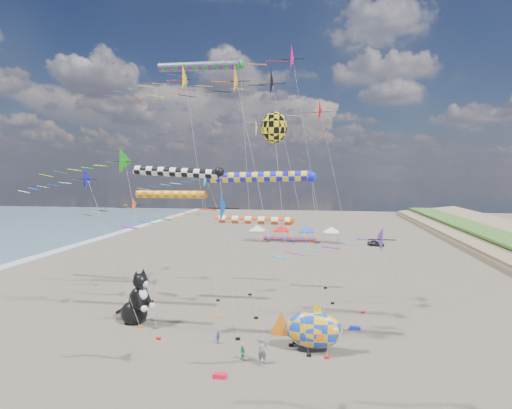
{
  "coord_description": "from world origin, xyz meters",
  "views": [
    {
      "loc": [
        6.42,
        -20.46,
        13.98
      ],
      "look_at": [
        1.3,
        12.0,
        11.4
      ],
      "focal_mm": 28.0,
      "sensor_mm": 36.0,
      "label": 1
    }
  ],
  "objects_px": {
    "child_green": "(242,353)",
    "child_blue": "(218,338)",
    "fish_inflatable": "(313,330)",
    "parked_car": "(376,243)",
    "person_adult": "(262,351)",
    "cat_inflatable": "(137,296)"
  },
  "relations": [
    {
      "from": "child_green",
      "to": "child_blue",
      "type": "xyz_separation_m",
      "value": [
        -2.57,
        2.65,
        -0.06
      ]
    },
    {
      "from": "fish_inflatable",
      "to": "parked_car",
      "type": "distance_m",
      "value": 49.18
    },
    {
      "from": "person_adult",
      "to": "fish_inflatable",
      "type": "bearing_deg",
      "value": 35.4
    },
    {
      "from": "fish_inflatable",
      "to": "child_green",
      "type": "distance_m",
      "value": 5.81
    },
    {
      "from": "person_adult",
      "to": "child_blue",
      "type": "relative_size",
      "value": 1.94
    },
    {
      "from": "cat_inflatable",
      "to": "fish_inflatable",
      "type": "bearing_deg",
      "value": 9.59
    },
    {
      "from": "child_green",
      "to": "parked_car",
      "type": "relative_size",
      "value": 0.34
    },
    {
      "from": "cat_inflatable",
      "to": "child_blue",
      "type": "height_order",
      "value": "cat_inflatable"
    },
    {
      "from": "child_green",
      "to": "parked_car",
      "type": "xyz_separation_m",
      "value": [
        16.49,
        50.13,
        -0.01
      ]
    },
    {
      "from": "child_green",
      "to": "cat_inflatable",
      "type": "bearing_deg",
      "value": -173.61
    },
    {
      "from": "cat_inflatable",
      "to": "child_green",
      "type": "distance_m",
      "value": 12.72
    },
    {
      "from": "cat_inflatable",
      "to": "child_blue",
      "type": "bearing_deg",
      "value": 1.59
    },
    {
      "from": "child_blue",
      "to": "cat_inflatable",
      "type": "bearing_deg",
      "value": 108.12
    },
    {
      "from": "fish_inflatable",
      "to": "child_green",
      "type": "bearing_deg",
      "value": -156.29
    },
    {
      "from": "child_green",
      "to": "child_blue",
      "type": "height_order",
      "value": "child_green"
    },
    {
      "from": "fish_inflatable",
      "to": "parked_car",
      "type": "bearing_deg",
      "value": 76.72
    },
    {
      "from": "fish_inflatable",
      "to": "person_adult",
      "type": "bearing_deg",
      "value": -145.61
    },
    {
      "from": "cat_inflatable",
      "to": "child_green",
      "type": "height_order",
      "value": "cat_inflatable"
    },
    {
      "from": "cat_inflatable",
      "to": "child_green",
      "type": "relative_size",
      "value": 4.74
    },
    {
      "from": "fish_inflatable",
      "to": "child_green",
      "type": "xyz_separation_m",
      "value": [
        -5.19,
        -2.28,
        -1.25
      ]
    },
    {
      "from": "fish_inflatable",
      "to": "parked_car",
      "type": "relative_size",
      "value": 1.84
    },
    {
      "from": "parked_car",
      "to": "child_green",
      "type": "bearing_deg",
      "value": -177.18
    }
  ]
}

